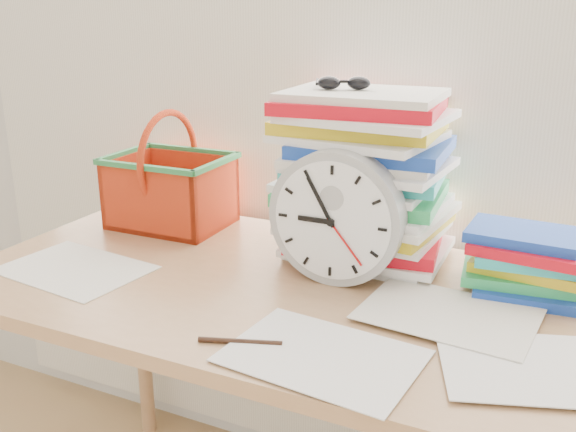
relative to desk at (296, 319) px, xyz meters
The scene contains 9 objects.
curtain 0.73m from the desk, 90.00° to the left, with size 2.40×0.01×2.50m, color white.
desk is the anchor object (origin of this frame).
paper_stack 0.34m from the desk, 73.64° to the left, with size 0.37×0.30×0.37m, color white, non-canonical shape.
clock 0.23m from the desk, 42.10° to the left, with size 0.28×0.28×0.06m, color #A2A3A4.
sunglasses 0.51m from the desk, 86.33° to the left, with size 0.13×0.11×0.03m, color black, non-canonical shape.
book_stack 0.48m from the desk, 22.49° to the left, with size 0.25×0.19×0.12m, color white, non-canonical shape.
basket 0.54m from the desk, 154.60° to the left, with size 0.29×0.22×0.29m, color red, non-canonical shape.
pen 0.27m from the desk, 86.97° to the right, with size 0.01×0.01×0.14m, color black.
scattered_papers 0.08m from the desk, ahead, with size 1.26×0.42×0.02m, color white, non-canonical shape.
Camera 1 is at (0.49, 0.52, 1.29)m, focal length 40.00 mm.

